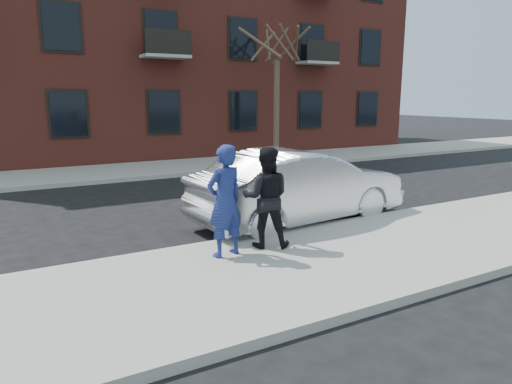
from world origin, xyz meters
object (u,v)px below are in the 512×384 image
man_peacoat (266,197)px  man_hoodie (225,201)px  street_tree (277,32)px  silver_sedan (300,186)px

man_peacoat → man_hoodie: bearing=36.0°
street_tree → man_peacoat: (-6.43, -10.18, -4.45)m
silver_sedan → man_peacoat: man_peacoat is taller
street_tree → man_peacoat: 12.84m
street_tree → man_peacoat: size_ratio=3.70×
silver_sedan → man_peacoat: size_ratio=2.80×
man_hoodie → man_peacoat: size_ratio=1.05×
street_tree → man_hoodie: 13.36m
silver_sedan → man_peacoat: bearing=124.8°
man_hoodie → street_tree: bearing=-137.7°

